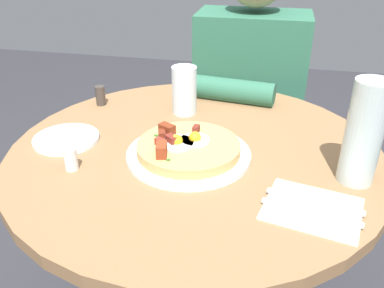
# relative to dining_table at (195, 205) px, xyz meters

# --- Properties ---
(dining_table) EXTENTS (0.87, 0.87, 0.73)m
(dining_table) POSITION_rel_dining_table_xyz_m (0.00, 0.00, 0.00)
(dining_table) COLOR olive
(dining_table) RESTS_ON ground_plane
(person_seated) EXTENTS (0.38, 0.47, 1.14)m
(person_seated) POSITION_rel_dining_table_xyz_m (0.08, 0.58, -0.05)
(person_seated) COLOR #2D2D33
(person_seated) RESTS_ON ground_plane
(pizza_plate) EXTENTS (0.28, 0.28, 0.01)m
(pizza_plate) POSITION_rel_dining_table_xyz_m (-0.01, -0.05, 0.18)
(pizza_plate) COLOR white
(pizza_plate) RESTS_ON dining_table
(breakfast_pizza) EXTENTS (0.23, 0.23, 0.05)m
(breakfast_pizza) POSITION_rel_dining_table_xyz_m (-0.01, -0.05, 0.20)
(breakfast_pizza) COLOR tan
(breakfast_pizza) RESTS_ON pizza_plate
(bread_plate) EXTENTS (0.16, 0.16, 0.01)m
(bread_plate) POSITION_rel_dining_table_xyz_m (-0.31, -0.04, 0.18)
(bread_plate) COLOR white
(bread_plate) RESTS_ON dining_table
(napkin) EXTENTS (0.20, 0.17, 0.00)m
(napkin) POSITION_rel_dining_table_xyz_m (0.26, -0.19, 0.17)
(napkin) COLOR white
(napkin) RESTS_ON dining_table
(fork) EXTENTS (0.18, 0.05, 0.00)m
(fork) POSITION_rel_dining_table_xyz_m (0.26, -0.17, 0.18)
(fork) COLOR silver
(fork) RESTS_ON napkin
(knife) EXTENTS (0.18, 0.05, 0.00)m
(knife) POSITION_rel_dining_table_xyz_m (0.26, -0.21, 0.18)
(knife) COLOR silver
(knife) RESTS_ON napkin
(water_glass) EXTENTS (0.07, 0.07, 0.13)m
(water_glass) POSITION_rel_dining_table_xyz_m (-0.07, 0.19, 0.24)
(water_glass) COLOR silver
(water_glass) RESTS_ON dining_table
(water_bottle) EXTENTS (0.07, 0.07, 0.21)m
(water_bottle) POSITION_rel_dining_table_xyz_m (0.35, -0.07, 0.28)
(water_bottle) COLOR silver
(water_bottle) RESTS_ON dining_table
(salt_shaker) EXTENTS (0.03, 0.03, 0.05)m
(salt_shaker) POSITION_rel_dining_table_xyz_m (-0.24, -0.15, 0.20)
(salt_shaker) COLOR white
(salt_shaker) RESTS_ON dining_table
(pepper_shaker) EXTENTS (0.03, 0.03, 0.06)m
(pepper_shaker) POSITION_rel_dining_table_xyz_m (-0.32, 0.19, 0.20)
(pepper_shaker) COLOR #3F3833
(pepper_shaker) RESTS_ON dining_table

